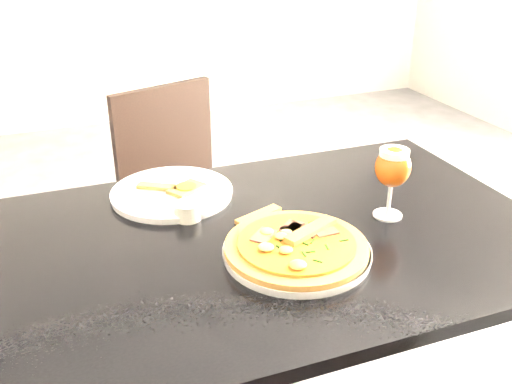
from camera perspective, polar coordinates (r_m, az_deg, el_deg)
name	(u,v)px	position (r m, az deg, el deg)	size (l,w,h in m)	color
dining_table	(281,266)	(1.32, 2.51, -7.39)	(1.21, 0.81, 0.75)	black
chair_far	(185,201)	(2.03, -7.07, -0.91)	(0.50, 0.50, 0.87)	black
plate_main	(297,252)	(1.19, 4.10, -6.01)	(0.30, 0.30, 0.02)	white
pizza	(297,245)	(1.18, 4.09, -5.31)	(0.30, 0.30, 0.03)	brown
plate_second	(172,193)	(1.45, -8.39, -0.10)	(0.30, 0.30, 0.02)	white
crust_scraps	(177,188)	(1.44, -7.90, 0.42)	(0.17, 0.12, 0.01)	brown
loose_crust	(259,215)	(1.33, 0.25, -2.36)	(0.12, 0.03, 0.01)	brown
sauce_cup	(188,210)	(1.33, -6.84, -1.84)	(0.06, 0.06, 0.04)	silver
beer_glass	(393,168)	(1.32, 13.53, 2.39)	(0.08, 0.08, 0.17)	silver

